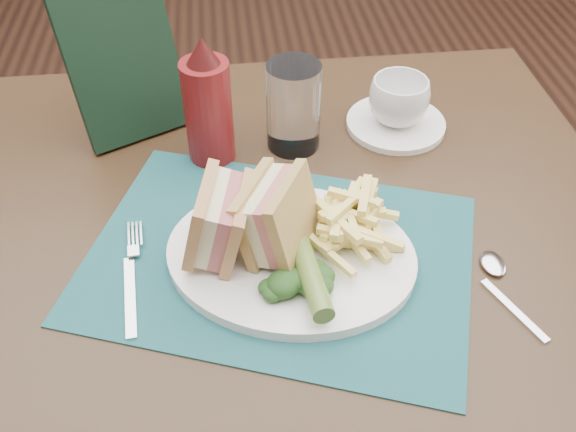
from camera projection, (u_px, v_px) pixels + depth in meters
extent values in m
plane|color=black|center=(268.00, 288.00, 1.72)|extent=(7.00, 7.00, 0.00)
cube|color=#18494D|center=(279.00, 257.00, 0.78)|extent=(0.54, 0.46, 0.00)
cylinder|color=#516E29|center=(310.00, 275.00, 0.71)|extent=(0.04, 0.12, 0.03)
cylinder|color=white|center=(396.00, 124.00, 0.98)|extent=(0.18, 0.18, 0.01)
imported|color=white|center=(399.00, 101.00, 0.95)|extent=(0.13, 0.13, 0.07)
cylinder|color=white|center=(293.00, 107.00, 0.90)|extent=(0.10, 0.10, 0.13)
cube|color=black|center=(120.00, 52.00, 0.90)|extent=(0.18, 0.15, 0.25)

